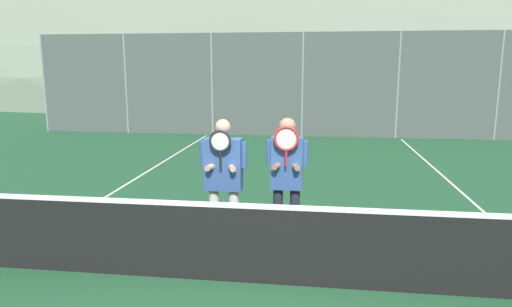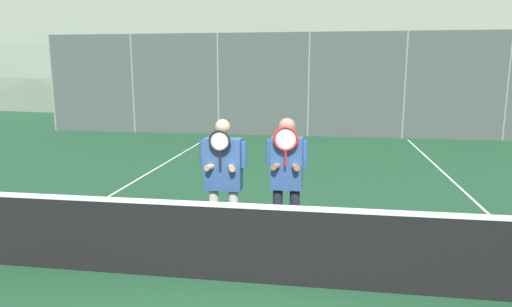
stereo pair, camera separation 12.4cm
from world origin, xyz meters
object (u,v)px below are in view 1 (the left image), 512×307
object	(u,v)px
car_center	(395,105)
player_center_left	(287,173)
player_leftmost	(223,175)
car_far_left	(165,102)
car_left_of_center	(277,102)

from	to	relation	value
car_center	player_center_left	bearing A→B (deg)	-104.46
player_leftmost	car_far_left	xyz separation A→B (m)	(-5.49, 13.82, -0.13)
player_leftmost	car_center	distance (m)	14.45
player_leftmost	car_left_of_center	distance (m)	13.98
player_center_left	car_center	bearing A→B (deg)	75.54
player_leftmost	car_center	xyz separation A→B (m)	(4.33, 13.78, -0.19)
player_center_left	car_left_of_center	bearing A→B (deg)	95.61
car_left_of_center	car_far_left	bearing A→B (deg)	-178.19
player_leftmost	car_left_of_center	bearing A→B (deg)	92.24
car_center	car_far_left	bearing A→B (deg)	179.78
player_leftmost	car_far_left	distance (m)	14.87
car_far_left	car_left_of_center	xyz separation A→B (m)	(4.94, 0.16, -0.00)
player_leftmost	car_far_left	bearing A→B (deg)	111.67
player_center_left	car_left_of_center	world-z (taller)	car_left_of_center
car_left_of_center	car_center	size ratio (longest dim) A/B	0.92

